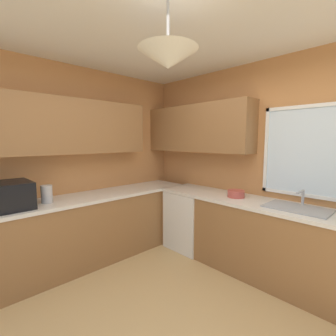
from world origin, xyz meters
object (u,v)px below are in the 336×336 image
(sink_assembly, at_px, (297,208))
(microwave, at_px, (12,195))
(dishwasher, at_px, (191,220))
(kettle, at_px, (47,194))
(bowl, at_px, (236,194))

(sink_assembly, bearing_deg, microwave, -134.01)
(dishwasher, xyz_separation_m, sink_assembly, (1.47, 0.04, 0.48))
(dishwasher, xyz_separation_m, kettle, (-0.64, -1.83, 0.58))
(microwave, distance_m, bowl, 2.60)
(microwave, relative_size, sink_assembly, 0.76)
(sink_assembly, bearing_deg, dishwasher, -178.59)
(microwave, xyz_separation_m, bowl, (1.39, 2.20, -0.10))
(bowl, bearing_deg, sink_assembly, 0.48)
(microwave, distance_m, kettle, 0.35)
(dishwasher, bearing_deg, microwave, -106.93)
(microwave, height_order, bowl, microwave)
(kettle, distance_m, bowl, 2.31)
(kettle, bearing_deg, sink_assembly, 41.44)
(dishwasher, height_order, sink_assembly, sink_assembly)
(microwave, height_order, sink_assembly, microwave)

